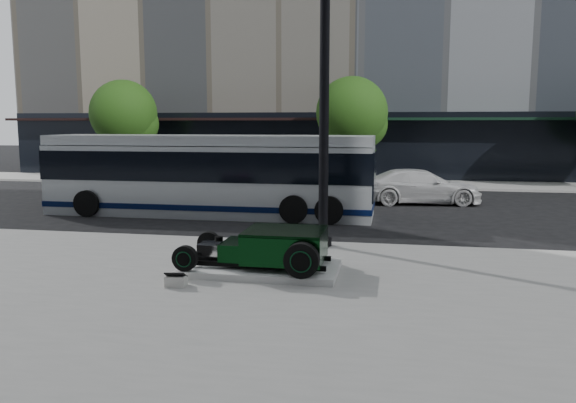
% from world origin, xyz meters
% --- Properties ---
extents(ground, '(120.00, 120.00, 0.00)m').
position_xyz_m(ground, '(0.00, 0.00, 0.00)').
color(ground, black).
rests_on(ground, ground).
extents(sidewalk_near, '(70.00, 17.00, 0.12)m').
position_xyz_m(sidewalk_near, '(0.00, -10.50, 0.06)').
color(sidewalk_near, gray).
rests_on(sidewalk_near, ground).
extents(sidewalk_far, '(70.00, 4.00, 0.12)m').
position_xyz_m(sidewalk_far, '(0.00, 14.00, 0.06)').
color(sidewalk_far, gray).
rests_on(sidewalk_far, ground).
extents(street_trees, '(29.80, 3.80, 5.70)m').
position_xyz_m(street_trees, '(1.15, 13.07, 3.77)').
color(street_trees, black).
rests_on(street_trees, sidewalk_far).
extents(display_plinth, '(3.40, 1.80, 0.15)m').
position_xyz_m(display_plinth, '(0.41, -5.43, 0.20)').
color(display_plinth, silver).
rests_on(display_plinth, sidewalk_near).
extents(hot_rod, '(3.22, 2.00, 0.81)m').
position_xyz_m(hot_rod, '(0.75, -5.43, 0.70)').
color(hot_rod, black).
rests_on(hot_rod, display_plinth).
extents(info_plaque, '(0.43, 0.34, 0.31)m').
position_xyz_m(info_plaque, '(-1.00, -6.83, 0.24)').
color(info_plaque, silver).
rests_on(info_plaque, sidewalk_near).
extents(lamppost, '(0.46, 0.46, 8.43)m').
position_xyz_m(lamppost, '(1.43, -2.52, 4.02)').
color(lamppost, black).
rests_on(lamppost, sidewalk_near).
extents(transit_bus, '(12.12, 2.88, 2.92)m').
position_xyz_m(transit_bus, '(-3.43, 2.58, 1.49)').
color(transit_bus, '#B3B9BD').
rests_on(transit_bus, ground).
extents(white_sedan, '(5.20, 2.65, 1.44)m').
position_xyz_m(white_sedan, '(4.38, 6.92, 0.72)').
color(white_sedan, silver).
rests_on(white_sedan, ground).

